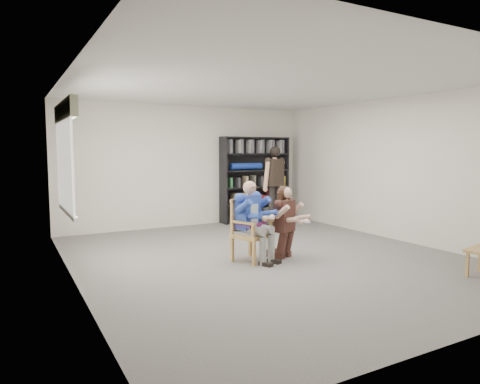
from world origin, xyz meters
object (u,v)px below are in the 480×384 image
armchair (252,230)px  kneeling_woman (286,222)px  bookshelf (255,179)px  seated_man (252,221)px  standing_man (275,187)px

armchair → kneeling_woman: 0.60m
armchair → bookshelf: 3.94m
armchair → bookshelf: bearing=37.0°
bookshelf → armchair: bearing=-121.5°
armchair → bookshelf: (2.04, 3.33, 0.55)m
seated_man → bookshelf: bookshelf is taller
seated_man → bookshelf: 3.93m
armchair → standing_man: standing_man is taller
standing_man → armchair: bearing=-146.3°
armchair → bookshelf: bookshelf is taller
seated_man → kneeling_woman: seated_man is taller
bookshelf → standing_man: size_ratio=1.13×
armchair → seated_man: seated_man is taller
armchair → seated_man: bearing=0.0°
armchair → kneeling_woman: size_ratio=0.84×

